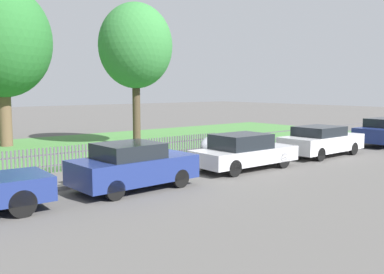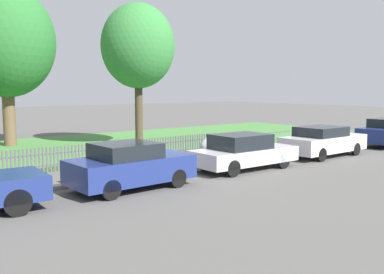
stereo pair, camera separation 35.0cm
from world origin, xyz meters
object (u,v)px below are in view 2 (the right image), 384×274
parked_car_navy_estate (130,165)px  tree_behind_motorcycle (6,42)px  parked_car_white_van (323,141)px  covered_motorcycle (218,144)px  parked_car_red_compact (243,152)px  tree_mid_park (138,46)px

parked_car_navy_estate → tree_behind_motorcycle: tree_behind_motorcycle is taller
parked_car_white_van → covered_motorcycle: 4.86m
parked_car_red_compact → parked_car_white_van: (5.05, 0.05, 0.01)m
parked_car_navy_estate → tree_mid_park: tree_mid_park is taller
tree_mid_park → parked_car_navy_estate: bearing=-122.7°
parked_car_navy_estate → parked_car_white_van: (9.94, 0.13, -0.03)m
parked_car_red_compact → tree_behind_motorcycle: bearing=112.8°
tree_behind_motorcycle → tree_mid_park: (5.53, -3.99, -0.20)m
parked_car_red_compact → parked_car_white_van: 5.05m
covered_motorcycle → tree_mid_park: 7.70m
parked_car_red_compact → tree_mid_park: tree_mid_park is taller
tree_behind_motorcycle → parked_car_navy_estate: bearing=-89.5°
tree_behind_motorcycle → tree_mid_park: 6.82m
tree_behind_motorcycle → tree_mid_park: bearing=-35.8°
parked_car_red_compact → tree_behind_motorcycle: size_ratio=0.51×
tree_mid_park → parked_car_white_van: bearing=-61.6°
parked_car_red_compact → parked_car_white_van: bearing=1.3°
parked_car_red_compact → tree_mid_park: (0.54, 8.39, 4.53)m
parked_car_white_van → tree_behind_motorcycle: tree_behind_motorcycle is taller
parked_car_red_compact → tree_mid_park: 9.55m
parked_car_navy_estate → tree_behind_motorcycle: bearing=88.4°
parked_car_navy_estate → tree_mid_park: 11.02m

